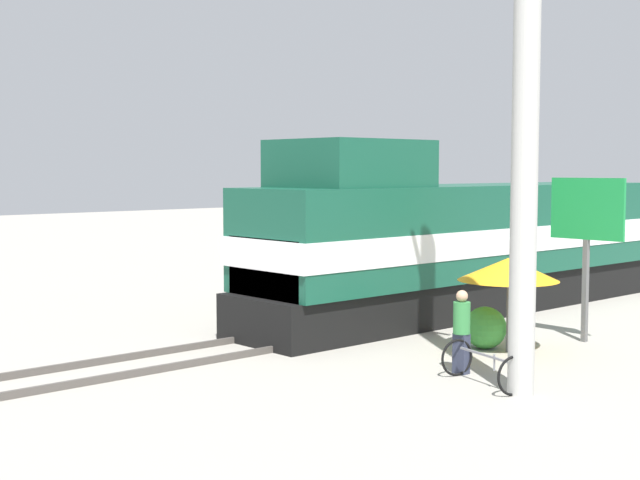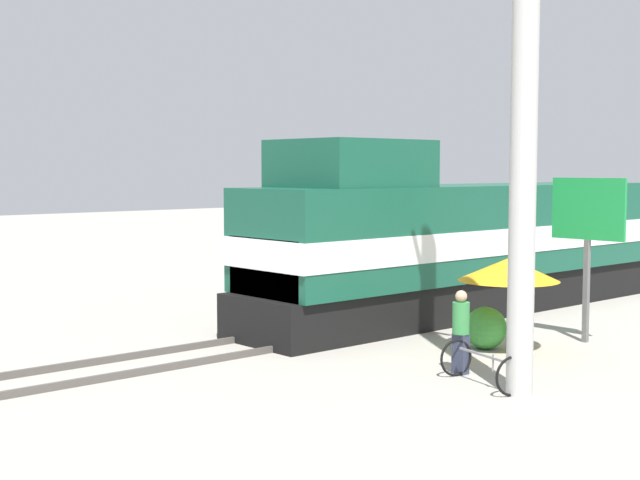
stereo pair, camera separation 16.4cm
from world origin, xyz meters
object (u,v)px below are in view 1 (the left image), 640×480
bicycle (484,366)px  utility_pole (527,57)px  billboard_sign (587,220)px  vendor_umbrella (508,269)px  locomotive (457,243)px  person_bystander (462,329)px

bicycle → utility_pole: bearing=-76.8°
billboard_sign → bicycle: bearing=-78.4°
bicycle → vendor_umbrella: bearing=43.7°
utility_pole → vendor_umbrella: utility_pole is taller
utility_pole → bicycle: utility_pole is taller
vendor_umbrella → bicycle: bearing=-61.3°
utility_pole → locomotive: bearing=136.7°
utility_pole → bicycle: 5.71m
locomotive → person_bystander: bearing=-49.9°
locomotive → billboard_sign: locomotive is taller
locomotive → utility_pole: 9.88m
utility_pole → vendor_umbrella: size_ratio=5.35×
locomotive → utility_pole: (6.56, -6.18, 4.03)m
utility_pole → billboard_sign: size_ratio=3.10×
locomotive → utility_pole: size_ratio=1.29×
locomotive → vendor_umbrella: 5.29m
bicycle → billboard_sign: bearing=26.6°
billboard_sign → person_bystander: billboard_sign is taller
locomotive → bicycle: 8.55m
billboard_sign → bicycle: size_ratio=2.02×
vendor_umbrella → billboard_sign: bearing=77.7°
vendor_umbrella → person_bystander: 2.67m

